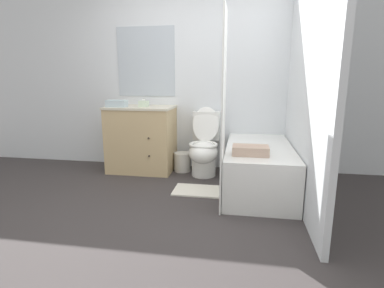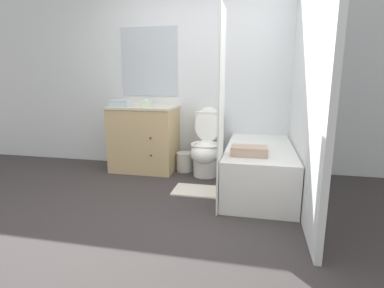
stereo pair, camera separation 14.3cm
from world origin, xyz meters
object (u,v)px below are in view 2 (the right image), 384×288
object	(u,v)px
vanity_cabinet	(145,138)
bath_towel_folded	(249,151)
sink_faucet	(148,102)
bathtub	(259,168)
hand_towel_folded	(120,103)
bath_mat	(197,191)
wastebasket	(185,162)
toilet	(206,148)
tissue_box	(146,103)

from	to	relation	value
vanity_cabinet	bath_towel_folded	distance (m)	1.69
sink_faucet	bathtub	world-z (taller)	sink_faucet
sink_faucet	hand_towel_folded	bearing A→B (deg)	-128.39
vanity_cabinet	bath_mat	distance (m)	1.18
vanity_cabinet	wastebasket	xyz separation A→B (m)	(0.55, 0.04, -0.32)
hand_towel_folded	vanity_cabinet	bearing A→B (deg)	29.87
hand_towel_folded	bath_mat	world-z (taller)	hand_towel_folded
vanity_cabinet	sink_faucet	distance (m)	0.50
toilet	hand_towel_folded	world-z (taller)	hand_towel_folded
sink_faucet	toilet	size ratio (longest dim) A/B	0.16
toilet	hand_towel_folded	distance (m)	1.27
sink_faucet	bath_mat	xyz separation A→B (m)	(0.87, -0.86, -0.91)
hand_towel_folded	toilet	bearing A→B (deg)	4.75
toilet	bath_mat	size ratio (longest dim) A/B	1.67
bathtub	wastebasket	size ratio (longest dim) A/B	5.88
bathtub	hand_towel_folded	size ratio (longest dim) A/B	5.82
vanity_cabinet	bathtub	bearing A→B (deg)	-16.86
vanity_cabinet	bath_mat	bearing A→B (deg)	-37.88
sink_faucet	toilet	world-z (taller)	sink_faucet
sink_faucet	bathtub	bearing A→B (deg)	-22.90
vanity_cabinet	sink_faucet	bearing A→B (deg)	90.00
wastebasket	bath_mat	xyz separation A→B (m)	(0.31, -0.72, -0.12)
hand_towel_folded	bath_towel_folded	distance (m)	1.89
vanity_cabinet	hand_towel_folded	xyz separation A→B (m)	(-0.27, -0.15, 0.48)
tissue_box	bath_towel_folded	size ratio (longest dim) A/B	0.32
tissue_box	wastebasket	bearing A→B (deg)	10.33
bath_mat	vanity_cabinet	bearing A→B (deg)	142.12
bathtub	tissue_box	distance (m)	1.68
bathtub	wastebasket	xyz separation A→B (m)	(-0.98, 0.51, -0.13)
toilet	hand_towel_folded	bearing A→B (deg)	-175.25
wastebasket	bath_towel_folded	size ratio (longest dim) A/B	0.72
sink_faucet	toilet	distance (m)	1.05
hand_towel_folded	bath_mat	size ratio (longest dim) A/B	0.49
wastebasket	bath_mat	bearing A→B (deg)	-66.40
wastebasket	bath_towel_folded	distance (m)	1.34
bath_towel_folded	tissue_box	bearing A→B (deg)	148.48
tissue_box	vanity_cabinet	bearing A→B (deg)	142.04
toilet	tissue_box	bearing A→B (deg)	179.14
bath_towel_folded	wastebasket	bearing A→B (deg)	133.31
bathtub	wastebasket	world-z (taller)	bathtub
vanity_cabinet	sink_faucet	xyz separation A→B (m)	(-0.00, 0.18, 0.47)
tissue_box	bath_towel_folded	distance (m)	1.65
sink_faucet	hand_towel_folded	xyz separation A→B (m)	(-0.27, -0.34, 0.01)
hand_towel_folded	sink_faucet	bearing A→B (deg)	51.61
wastebasket	tissue_box	world-z (taller)	tissue_box
bathtub	bath_mat	bearing A→B (deg)	-162.76
bathtub	tissue_box	world-z (taller)	tissue_box
vanity_cabinet	bath_mat	size ratio (longest dim) A/B	1.67
wastebasket	bath_towel_folded	world-z (taller)	bath_towel_folded
bathtub	hand_towel_folded	bearing A→B (deg)	170.16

